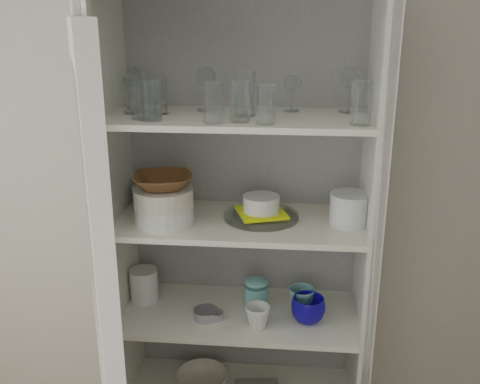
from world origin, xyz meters
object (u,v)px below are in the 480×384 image
Objects in this scene: plate_stack_back at (160,197)px; measuring_cups at (206,314)px; cream_dish at (202,381)px; cream_bowl at (164,197)px; goblet_1 at (206,87)px; mug_teal at (302,300)px; grey_bowl_stack at (350,209)px; terracotta_bowl at (163,182)px; goblet_3 at (350,88)px; goblet_2 at (292,91)px; yellow_trivet at (261,212)px; pantry_cabinet at (241,285)px; white_canister at (144,285)px; plate_stack_front at (164,215)px; goblet_0 at (135,86)px; white_ramekin at (261,203)px; mug_white at (258,317)px; teal_jar at (256,295)px; glass_platter at (261,216)px; mug_blue at (308,310)px.

plate_stack_back reaches higher than measuring_cups.
cream_bowl is at bearing -141.99° from cream_dish.
goblet_1 reaches higher than mug_teal.
mug_teal is 0.48× the size of cream_dish.
grey_bowl_stack is at bearing 5.89° from measuring_cups.
terracotta_bowl is 0.74m from mug_teal.
goblet_2 is at bearing 179.98° from goblet_3.
goblet_2 reaches higher than grey_bowl_stack.
plate_stack_back is at bearing 167.63° from yellow_trivet.
white_canister is (-0.41, -0.02, -0.01)m from pantry_cabinet.
plate_stack_front is at bearing -165.49° from goblet_3.
white_canister is (-0.00, -0.05, -0.82)m from goblet_0.
goblet_2 reaches higher than white_ramekin.
cream_bowl is at bearing 0.00° from plate_stack_front.
mug_white is 0.70× the size of white_canister.
mug_white is at bearing -90.65° from yellow_trivet.
plate_stack_front reaches higher than cream_dish.
white_ramekin is 1.30× the size of mug_teal.
goblet_0 is 0.50m from plate_stack_front.
mug_white is (0.49, -0.21, -0.84)m from goblet_0.
goblet_3 reaches higher than mug_teal.
cream_dish is at bearing -161.54° from pantry_cabinet.
goblet_1 reaches higher than cream_dish.
goblet_3 reaches higher than terracotta_bowl.
plate_stack_back is at bearing 150.71° from cream_dish.
goblet_0 reaches higher than teal_jar.
yellow_trivet reaches higher than teal_jar.
plate_stack_front is at bearing -51.83° from goblet_0.
mug_white is 0.15m from teal_jar.
measuring_cups is at bearing 0.84° from terracotta_bowl.
white_canister is (-0.66, 0.03, 0.02)m from mug_teal.
goblet_3 is 0.61× the size of glass_platter.
terracotta_bowl reaches higher than measuring_cups.
cream_bowl is at bearing -71.19° from plate_stack_back.
grey_bowl_stack is at bearing -27.27° from goblet_2.
goblet_2 is 0.47m from yellow_trivet.
white_ramekin reaches higher than mug_blue.
goblet_2 is (0.32, 0.02, -0.01)m from goblet_1.
measuring_cups is (0.21, -0.18, -0.42)m from plate_stack_back.
mug_white is (-0.00, -0.13, -0.36)m from glass_platter.
goblet_1 is 1.85× the size of measuring_cups.
plate_stack_back is 0.43m from yellow_trivet.
pantry_cabinet is 12.21× the size of yellow_trivet.
mug_blue is 0.40m from measuring_cups.
mug_white is at bearing -145.69° from goblet_3.
terracotta_bowl is 0.40m from glass_platter.
glass_platter is (-0.10, -0.08, -0.47)m from goblet_2.
terracotta_bowl is 1.25× the size of yellow_trivet.
cream_dish is at bearing -8.67° from white_canister.
glass_platter is at bearing 14.29° from cream_bowl.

